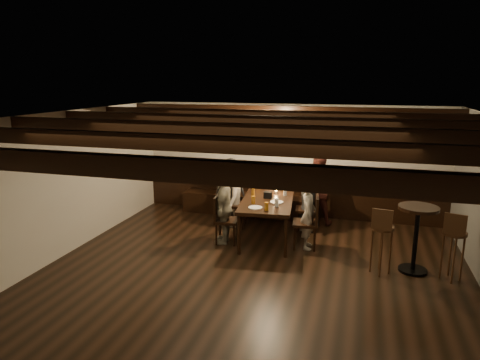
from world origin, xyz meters
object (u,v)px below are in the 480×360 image
(person_bench_centre, at_px, (273,192))
(person_bench_right, at_px, (317,190))
(chair_left_near, at_px, (235,212))
(person_bench_left, at_px, (230,189))
(person_right_near, at_px, (309,198))
(chair_left_far, at_px, (226,228))
(chair_right_near, at_px, (307,217))
(dining_table, at_px, (268,201))
(bar_stool_right, at_px, (452,255))
(high_top_table, at_px, (417,229))
(person_left_near, at_px, (233,196))
(bar_stool_left, at_px, (381,249))
(person_right_far, at_px, (308,215))
(person_left_far, at_px, (224,208))
(chair_right_far, at_px, (306,232))

(person_bench_centre, relative_size, person_bench_right, 0.85)
(chair_left_near, xyz_separation_m, person_bench_left, (-0.23, 0.43, 0.37))
(person_bench_centre, distance_m, person_right_near, 0.96)
(chair_left_far, xyz_separation_m, chair_right_near, (1.32, 1.06, 0.00))
(dining_table, relative_size, bar_stool_right, 1.98)
(chair_left_far, relative_size, high_top_table, 0.83)
(person_bench_centre, xyz_separation_m, person_left_near, (-0.68, -0.68, 0.02))
(dining_table, bearing_deg, person_bench_right, 45.00)
(high_top_table, xyz_separation_m, bar_stool_left, (-0.50, -0.21, -0.29))
(chair_left_far, distance_m, person_right_far, 1.51)
(chair_right_near, xyz_separation_m, person_left_far, (-1.36, -1.06, 0.39))
(person_left_far, distance_m, bar_stool_left, 2.76)
(person_left_far, distance_m, high_top_table, 3.21)
(chair_left_far, xyz_separation_m, person_left_far, (-0.03, -0.00, 0.39))
(person_left_near, xyz_separation_m, person_right_near, (1.49, 0.17, 0.03))
(high_top_table, bearing_deg, chair_left_far, 173.75)
(chair_left_near, height_order, person_left_near, person_left_near)
(person_bench_right, xyz_separation_m, high_top_table, (1.70, -1.87, -0.01))
(high_top_table, distance_m, bar_stool_right, 0.60)
(person_right_near, relative_size, high_top_table, 1.24)
(person_bench_left, bearing_deg, chair_left_far, 97.66)
(person_bench_left, relative_size, bar_stool_left, 1.24)
(dining_table, height_order, person_right_far, person_right_far)
(chair_left_far, height_order, chair_right_far, chair_right_far)
(dining_table, xyz_separation_m, chair_left_near, (-0.77, 0.36, -0.40))
(chair_right_far, xyz_separation_m, person_left_far, (-1.46, -0.17, 0.37))
(person_right_near, relative_size, bar_stool_right, 1.23)
(person_bench_centre, bearing_deg, bar_stool_left, 128.27)
(person_right_far, bearing_deg, bar_stool_left, -127.64)
(chair_left_far, distance_m, person_left_far, 0.39)
(dining_table, distance_m, person_bench_centre, 1.05)
(person_left_far, height_order, high_top_table, person_left_far)
(chair_right_far, bearing_deg, chair_left_near, 57.99)
(person_left_far, relative_size, person_right_near, 1.01)
(person_bench_right, bearing_deg, bar_stool_left, 113.47)
(person_bench_right, relative_size, person_left_far, 1.07)
(chair_right_near, bearing_deg, bar_stool_right, -130.40)
(chair_left_near, height_order, chair_right_far, chair_left_near)
(person_bench_left, height_order, bar_stool_left, person_bench_left)
(chair_right_near, bearing_deg, person_right_far, -178.00)
(dining_table, distance_m, person_bench_right, 1.27)
(dining_table, distance_m, person_right_far, 0.88)
(chair_left_far, xyz_separation_m, person_bench_right, (1.45, 1.53, 0.43))
(person_bench_centre, distance_m, bar_stool_right, 3.75)
(person_bench_centre, relative_size, person_left_near, 0.96)
(chair_right_far, bearing_deg, chair_left_far, 90.00)
(person_right_near, height_order, bar_stool_left, person_right_near)
(person_bench_centre, xyz_separation_m, person_right_far, (0.92, -1.40, 0.01))
(person_bench_centre, xyz_separation_m, bar_stool_left, (2.11, -2.12, -0.20))
(chair_left_near, distance_m, person_right_near, 1.51)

